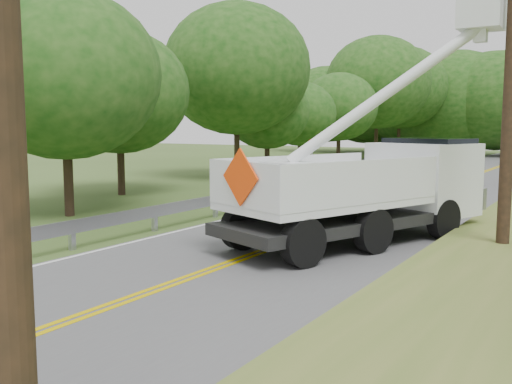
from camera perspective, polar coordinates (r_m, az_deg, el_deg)
The scene contains 8 objects.
ground at distance 9.36m, azimuth -20.36°, elevation -12.85°, with size 140.00×140.00×0.00m, color #3A5021.
road at distance 20.80m, azimuth 11.75°, elevation -1.91°, with size 7.20×96.00×0.03m.
guardrail at distance 23.20m, azimuth 3.22°, elevation 0.45°, with size 0.18×48.00×0.77m.
treeline_left at distance 40.42m, azimuth 5.58°, elevation 10.58°, with size 10.27×57.50×10.89m.
bucket_truck at distance 15.69m, azimuth 13.23°, elevation 1.38°, with size 5.77×8.09×7.41m.
suv_silver at distance 23.48m, azimuth 9.27°, elevation 1.16°, with size 2.73×5.93×1.65m, color #AFB4B8.
suv_darkgrey at distance 29.20m, azimuth 14.84°, elevation 2.02°, with size 2.20×5.41×1.57m, color #35373C.
stop_sign_permanent at distance 27.09m, azimuth 5.64°, elevation 3.58°, with size 0.52×0.10×2.45m.
Camera 1 is at (7.06, -5.32, 3.06)m, focal length 40.04 mm.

